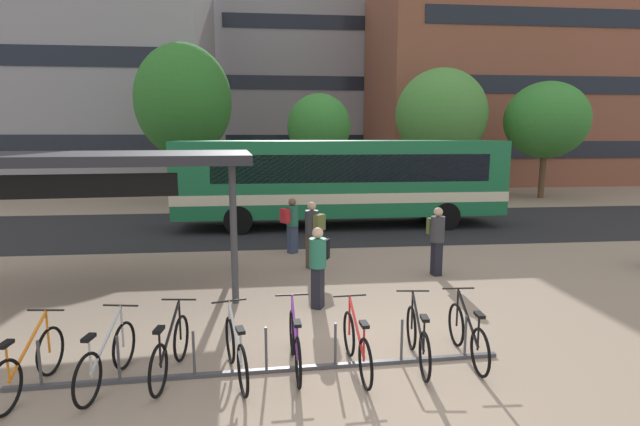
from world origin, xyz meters
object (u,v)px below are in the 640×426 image
(street_tree_2, at_px, (546,120))
(parked_bicycle_black_6, at_px, (418,339))
(parked_bicycle_black_7, at_px, (467,336))
(parked_bicycle_silver_3, at_px, (236,352))
(city_bus, at_px, (338,179))
(parked_bicycle_silver_1, at_px, (107,359))
(parked_bicycle_red_5, at_px, (357,346))
(commuter_olive_pack_2, at_px, (313,230))
(commuter_black_pack_1, at_px, (318,262))
(street_tree_1, at_px, (441,115))
(parked_bicycle_orange_0, at_px, (29,366))
(parked_bicycle_purple_4, at_px, (295,345))
(street_tree_3, at_px, (319,127))
(commuter_red_pack_3, at_px, (291,222))
(parked_bicycle_black_2, at_px, (170,351))
(commuter_olive_pack_0, at_px, (437,236))
(transit_shelter, at_px, (94,162))
(street_tree_0, at_px, (184,101))

(street_tree_2, bearing_deg, parked_bicycle_black_6, -124.81)
(parked_bicycle_black_7, bearing_deg, parked_bicycle_silver_3, 95.89)
(city_bus, bearing_deg, parked_bicycle_silver_1, 66.55)
(parked_bicycle_red_5, height_order, parked_bicycle_black_6, same)
(parked_bicycle_black_7, relative_size, commuter_olive_pack_2, 0.99)
(commuter_black_pack_1, height_order, street_tree_1, street_tree_1)
(parked_bicycle_orange_0, distance_m, parked_bicycle_silver_1, 0.98)
(parked_bicycle_silver_1, relative_size, commuter_olive_pack_2, 0.98)
(parked_bicycle_purple_4, bearing_deg, street_tree_3, -8.80)
(parked_bicycle_red_5, bearing_deg, commuter_red_pack_3, 1.58)
(street_tree_3, bearing_deg, parked_bicycle_silver_1, -104.38)
(parked_bicycle_silver_1, relative_size, street_tree_3, 0.31)
(parked_bicycle_silver_1, distance_m, street_tree_3, 20.05)
(city_bus, xyz_separation_m, parked_bicycle_purple_4, (-2.22, -11.10, -1.39))
(city_bus, bearing_deg, parked_bicycle_red_5, 82.95)
(commuter_black_pack_1, xyz_separation_m, commuter_red_pack_3, (-0.33, 4.51, -0.02))
(parked_bicycle_red_5, xyz_separation_m, commuter_black_pack_1, (-0.29, 2.68, 0.56))
(parked_bicycle_black_2, distance_m, commuter_olive_pack_0, 7.14)
(parked_bicycle_orange_0, bearing_deg, commuter_black_pack_1, -49.79)
(commuter_olive_pack_2, height_order, street_tree_1, street_tree_1)
(parked_bicycle_red_5, relative_size, transit_shelter, 0.25)
(street_tree_2, xyz_separation_m, street_tree_3, (-12.04, 0.98, -0.34))
(city_bus, distance_m, commuter_red_pack_3, 4.57)
(commuter_olive_pack_2, xyz_separation_m, commuter_red_pack_3, (-0.47, 1.69, -0.08))
(street_tree_0, relative_size, street_tree_3, 1.40)
(parked_bicycle_silver_1, height_order, street_tree_1, street_tree_1)
(parked_bicycle_red_5, height_order, transit_shelter, transit_shelter)
(parked_bicycle_black_7, xyz_separation_m, transit_shelter, (-6.68, 3.96, 2.48))
(transit_shelter, xyz_separation_m, commuter_olive_pack_2, (4.78, 1.36, -1.85))
(parked_bicycle_black_7, xyz_separation_m, commuter_olive_pack_0, (1.06, 4.45, 0.59))
(parked_bicycle_orange_0, distance_m, parked_bicycle_black_6, 5.44)
(street_tree_1, height_order, street_tree_3, street_tree_1)
(parked_bicycle_black_2, height_order, street_tree_2, street_tree_2)
(commuter_olive_pack_2, relative_size, commuter_red_pack_3, 1.08)
(commuter_olive_pack_0, bearing_deg, parked_bicycle_silver_3, -50.46)
(parked_bicycle_black_6, relative_size, commuter_olive_pack_2, 0.99)
(street_tree_1, relative_size, street_tree_2, 1.12)
(parked_bicycle_red_5, distance_m, commuter_black_pack_1, 2.75)
(city_bus, xyz_separation_m, commuter_black_pack_1, (-1.61, -8.56, -0.83))
(street_tree_1, bearing_deg, street_tree_3, 179.95)
(parked_bicycle_black_7, height_order, commuter_olive_pack_0, commuter_olive_pack_0)
(parked_bicycle_orange_0, relative_size, street_tree_3, 0.31)
(commuter_olive_pack_0, bearing_deg, parked_bicycle_black_2, -56.60)
(commuter_black_pack_1, xyz_separation_m, street_tree_2, (13.74, 15.41, 3.21))
(city_bus, height_order, parked_bicycle_black_2, city_bus)
(street_tree_3, bearing_deg, commuter_olive_pack_0, -84.41)
(parked_bicycle_black_7, height_order, street_tree_2, street_tree_2)
(parked_bicycle_black_2, relative_size, street_tree_0, 0.22)
(parked_bicycle_silver_1, relative_size, commuter_black_pack_1, 1.04)
(parked_bicycle_black_7, bearing_deg, commuter_black_pack_1, 41.90)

